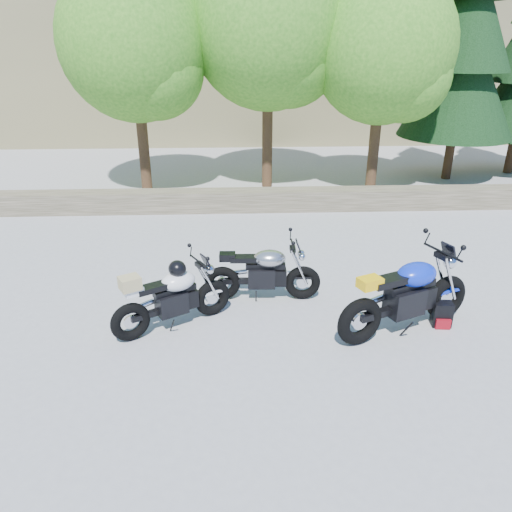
{
  "coord_description": "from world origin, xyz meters",
  "views": [
    {
      "loc": [
        -0.11,
        -6.12,
        3.9
      ],
      "look_at": [
        0.2,
        1.0,
        0.75
      ],
      "focal_mm": 35.0,
      "sensor_mm": 36.0,
      "label": 1
    }
  ],
  "objects_px": {
    "blue_bike": "(407,296)",
    "backpack": "(442,315)",
    "white_bike": "(172,296)",
    "silver_bike": "(263,273)"
  },
  "relations": [
    {
      "from": "white_bike",
      "to": "backpack",
      "type": "relative_size",
      "value": 4.48
    },
    {
      "from": "silver_bike",
      "to": "blue_bike",
      "type": "height_order",
      "value": "blue_bike"
    },
    {
      "from": "silver_bike",
      "to": "backpack",
      "type": "relative_size",
      "value": 4.98
    },
    {
      "from": "blue_bike",
      "to": "backpack",
      "type": "relative_size",
      "value": 5.76
    },
    {
      "from": "white_bike",
      "to": "blue_bike",
      "type": "distance_m",
      "value": 3.33
    },
    {
      "from": "blue_bike",
      "to": "backpack",
      "type": "bearing_deg",
      "value": -13.97
    },
    {
      "from": "blue_bike",
      "to": "white_bike",
      "type": "bearing_deg",
      "value": 152.75
    },
    {
      "from": "silver_bike",
      "to": "white_bike",
      "type": "height_order",
      "value": "white_bike"
    },
    {
      "from": "blue_bike",
      "to": "backpack",
      "type": "xyz_separation_m",
      "value": [
        0.59,
        0.1,
        -0.37
      ]
    },
    {
      "from": "white_bike",
      "to": "blue_bike",
      "type": "bearing_deg",
      "value": -34.42
    }
  ]
}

